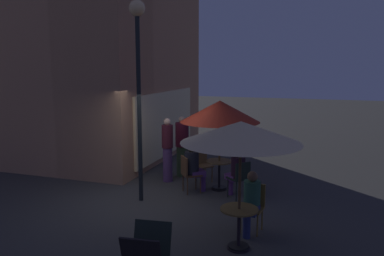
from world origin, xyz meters
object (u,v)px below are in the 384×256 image
at_px(street_lamp_near_corner, 138,58).
at_px(cafe_table_1, 239,221).
at_px(patron_standing_4, 167,149).
at_px(cafe_chair_3, 253,203).
at_px(patio_umbrella_0, 220,112).
at_px(patron_seated_1, 237,169).
at_px(patron_seated_2, 251,199).
at_px(patron_seated_0, 194,165).
at_px(cafe_chair_1, 188,171).
at_px(cafe_chair_0, 202,161).
at_px(patio_umbrella_1, 241,133).
at_px(cafe_table_0, 219,169).
at_px(patron_standing_3, 182,146).
at_px(cafe_chair_2, 240,176).

xyz_separation_m(street_lamp_near_corner, cafe_table_1, (-1.65, -2.68, -2.80)).
bearing_deg(patron_standing_4, cafe_chair_3, 94.04).
bearing_deg(cafe_table_1, street_lamp_near_corner, 58.35).
bearing_deg(patio_umbrella_0, patron_standing_4, 82.04).
xyz_separation_m(patron_seated_1, patron_seated_2, (-1.87, -0.68, -0.02)).
relative_size(patron_seated_1, patron_seated_2, 1.02).
relative_size(street_lamp_near_corner, cafe_chair_3, 5.01).
relative_size(patron_seated_0, patron_seated_2, 1.04).
bearing_deg(patron_seated_1, patron_standing_4, 22.34).
bearing_deg(street_lamp_near_corner, patron_standing_4, -0.84).
relative_size(cafe_table_1, patron_standing_4, 0.42).
distance_m(cafe_chair_1, patron_seated_2, 2.63).
bearing_deg(patron_seated_1, cafe_chair_0, -0.15).
bearing_deg(patron_standing_4, patio_umbrella_0, 127.16).
xyz_separation_m(patio_umbrella_0, cafe_chair_1, (-0.52, 0.66, -1.45)).
relative_size(patio_umbrella_0, patron_seated_0, 1.84).
distance_m(cafe_table_1, patron_seated_1, 2.64).
xyz_separation_m(patio_umbrella_1, patron_seated_1, (2.57, 0.60, -1.35)).
bearing_deg(cafe_table_1, cafe_table_0, 20.71).
bearing_deg(street_lamp_near_corner, patio_umbrella_1, -121.65).
distance_m(cafe_chair_0, patron_seated_0, 1.00).
bearing_deg(street_lamp_near_corner, cafe_chair_0, -24.72).
xyz_separation_m(cafe_table_1, patron_seated_0, (2.61, 1.70, 0.20)).
bearing_deg(patron_standing_3, patron_seated_1, 112.86).
xyz_separation_m(cafe_table_1, cafe_chair_0, (3.60, 1.79, 0.05)).
bearing_deg(cafe_table_1, patio_umbrella_1, 0.00).
height_order(patio_umbrella_1, patron_seated_1, patio_umbrella_1).
xyz_separation_m(cafe_chair_1, patron_seated_2, (-1.82, -1.89, 0.12)).
relative_size(cafe_table_0, cafe_chair_2, 0.82).
relative_size(patio_umbrella_1, cafe_chair_2, 2.45).
bearing_deg(cafe_chair_0, street_lamp_near_corner, -73.65).
distance_m(cafe_chair_0, patron_seated_2, 3.45).
distance_m(patio_umbrella_0, patron_seated_0, 1.48).
bearing_deg(street_lamp_near_corner, cafe_chair_1, -45.15).
bearing_deg(patio_umbrella_0, cafe_chair_2, -130.80).
relative_size(cafe_chair_2, patron_standing_3, 0.53).
relative_size(cafe_chair_0, cafe_chair_1, 1.02).
bearing_deg(cafe_chair_3, patron_seated_0, -127.93).
height_order(street_lamp_near_corner, patron_seated_0, street_lamp_near_corner).
distance_m(street_lamp_near_corner, cafe_chair_0, 3.49).
height_order(cafe_table_0, patron_seated_1, patron_seated_1).
bearing_deg(patron_seated_0, street_lamp_near_corner, -174.14).
xyz_separation_m(cafe_table_0, patron_seated_2, (-2.34, -1.23, 0.14)).
bearing_deg(patron_standing_4, cafe_chair_0, 156.66).
height_order(patron_seated_2, patron_standing_3, patron_standing_3).
bearing_deg(patio_umbrella_0, patron_seated_2, -152.29).
relative_size(cafe_table_1, cafe_chair_3, 0.80).
xyz_separation_m(street_lamp_near_corner, patio_umbrella_1, (-1.65, -2.68, -1.26)).
height_order(street_lamp_near_corner, patio_umbrella_0, street_lamp_near_corner).
bearing_deg(cafe_table_1, patron_standing_4, 39.26).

